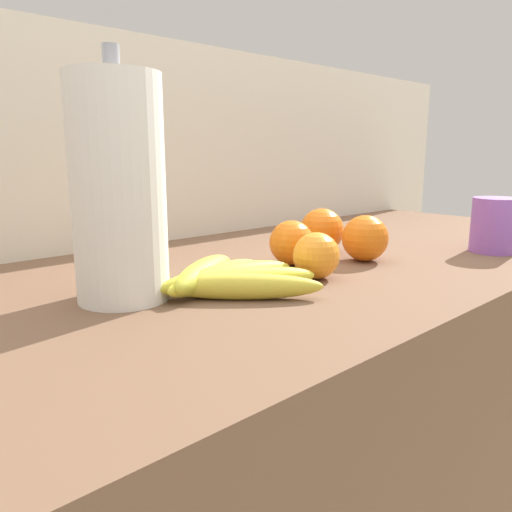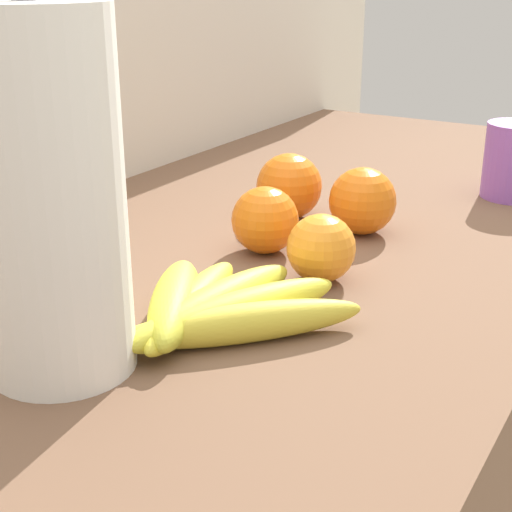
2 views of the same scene
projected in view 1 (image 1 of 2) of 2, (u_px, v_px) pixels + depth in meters
name	position (u px, v px, depth m)	size (l,w,h in m)	color
counter	(268.00, 508.00, 0.89)	(1.72, 0.64, 0.90)	brown
wall_back	(160.00, 348.00, 1.11)	(2.12, 0.06, 1.30)	silver
banana_bunch	(226.00, 279.00, 0.66)	(0.21, 0.21, 0.04)	gold
orange_front	(322.00, 230.00, 0.92)	(0.08, 0.08, 0.08)	orange
orange_far_right	(365.00, 238.00, 0.84)	(0.08, 0.08, 0.08)	orange
orange_right	(315.00, 256.00, 0.72)	(0.07, 0.07, 0.07)	orange
orange_back_right	(291.00, 243.00, 0.81)	(0.07, 0.07, 0.07)	orange
paper_towel_roll	(119.00, 190.00, 0.60)	(0.11, 0.11, 0.31)	white
mug	(495.00, 225.00, 0.92)	(0.08, 0.08, 0.10)	#9156BF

